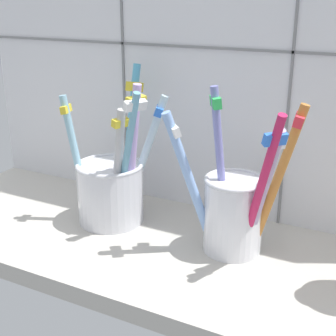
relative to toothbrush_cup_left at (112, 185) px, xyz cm
name	(u,v)px	position (x,y,z in cm)	size (l,w,h in cm)	color
counter_slab	(158,251)	(7.49, -2.56, -5.61)	(64.00, 22.00, 2.00)	#BCB7AD
tile_wall_back	(205,44)	(7.49, 9.44, 15.89)	(64.00, 2.20, 45.00)	white
toothbrush_cup_left	(112,185)	(0.00, 0.00, 0.00)	(11.51, 10.87, 18.24)	silver
toothbrush_cup_right	(235,207)	(15.49, -0.32, 0.55)	(13.21, 7.98, 17.83)	white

